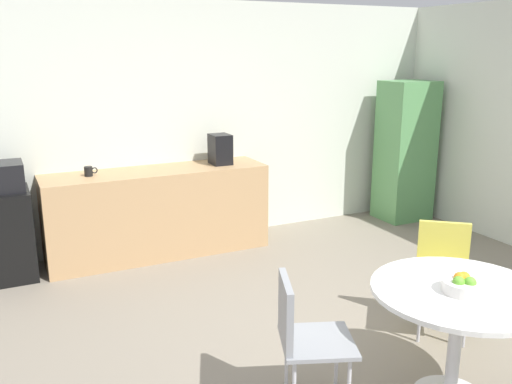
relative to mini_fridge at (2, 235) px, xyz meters
The scene contains 11 objects.
ground_plane 3.40m from the mini_fridge, 51.86° to the right, with size 6.00×6.00×0.00m, color gray.
wall_back 2.29m from the mini_fridge, ahead, with size 6.00×0.10×2.60m, color silver.
counter_block 1.48m from the mini_fridge, ahead, with size 2.27×0.60×0.90m, color tan.
mini_fridge is the anchor object (origin of this frame).
locker_cabinet 4.65m from the mini_fridge, ahead, with size 0.60×0.50×1.72m, color #599959.
round_table 4.02m from the mini_fridge, 53.51° to the right, with size 1.03×1.03×0.74m.
chair_yellow 3.89m from the mini_fridge, 40.05° to the right, with size 0.59×0.59×0.83m.
chair_gray 3.26m from the mini_fridge, 62.32° to the right, with size 0.54×0.54×0.83m.
fruit_bowl 4.05m from the mini_fridge, 54.02° to the right, with size 0.25×0.25×0.11m.
mug_white 0.98m from the mini_fridge, ahead, with size 0.13×0.08×0.09m.
coffee_maker 2.28m from the mini_fridge, ahead, with size 0.20×0.24×0.32m, color black.
Camera 1 is at (-2.05, -2.72, 2.10)m, focal length 38.57 mm.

